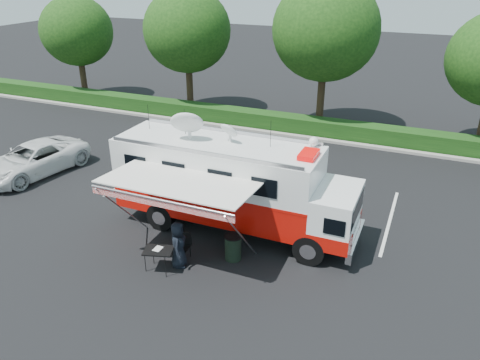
% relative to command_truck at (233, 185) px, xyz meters
% --- Properties ---
extents(ground_plane, '(120.00, 120.00, 0.00)m').
position_rel_command_truck_xyz_m(ground_plane, '(0.08, 0.00, -1.91)').
color(ground_plane, black).
rests_on(ground_plane, ground).
extents(back_border, '(60.00, 6.14, 8.87)m').
position_rel_command_truck_xyz_m(back_border, '(1.22, 12.90, 3.09)').
color(back_border, '#9E998E').
rests_on(back_border, ground_plane).
extents(stall_lines, '(24.12, 5.50, 0.01)m').
position_rel_command_truck_xyz_m(stall_lines, '(-0.42, 3.00, -1.91)').
color(stall_lines, silver).
rests_on(stall_lines, ground_plane).
extents(command_truck, '(9.29, 2.56, 4.46)m').
position_rel_command_truck_xyz_m(command_truck, '(0.00, 0.00, 0.00)').
color(command_truck, black).
rests_on(command_truck, ground_plane).
extents(awning, '(5.07, 2.62, 3.06)m').
position_rel_command_truck_xyz_m(awning, '(-0.83, -2.65, 0.96)').
color(awning, silver).
rests_on(awning, ground_plane).
extents(white_suv, '(3.39, 5.78, 1.51)m').
position_rel_command_truck_xyz_m(white_suv, '(-11.08, 0.97, -1.91)').
color(white_suv, silver).
rests_on(white_suv, ground_plane).
extents(person, '(0.81, 0.97, 1.69)m').
position_rel_command_truck_xyz_m(person, '(-0.71, -2.97, -1.91)').
color(person, black).
rests_on(person, ground_plane).
extents(folding_table, '(1.12, 0.93, 0.82)m').
position_rel_command_truck_xyz_m(folding_table, '(-1.19, -3.45, -1.14)').
color(folding_table, black).
rests_on(folding_table, ground_plane).
extents(folding_chair, '(0.48, 0.50, 0.96)m').
position_rel_command_truck_xyz_m(folding_chair, '(-0.80, -2.42, -1.34)').
color(folding_chair, black).
rests_on(folding_chair, ground_plane).
extents(trash_bin, '(0.63, 0.63, 0.94)m').
position_rel_command_truck_xyz_m(trash_bin, '(0.82, -1.86, -1.44)').
color(trash_bin, black).
rests_on(trash_bin, ground_plane).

